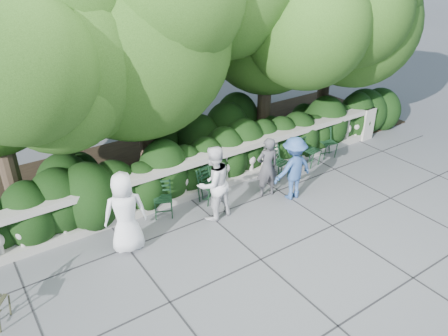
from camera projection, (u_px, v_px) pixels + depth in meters
ground at (250, 226)px, 9.49m from camera, size 90.00×90.00×0.00m
balustrade at (205, 174)px, 10.58m from camera, size 12.00×0.44×1.00m
shrub_hedge at (182, 172)px, 11.68m from camera, size 15.00×2.60×1.70m
tree_canopy at (196, 14)px, 10.31m from camera, size 15.04×6.52×6.78m
chair_a at (164, 219)px, 9.73m from camera, size 0.60×0.62×0.84m
chair_b at (217, 200)px, 10.43m from camera, size 0.56×0.59×0.84m
chair_c at (214, 204)px, 10.30m from camera, size 0.52×0.55×0.84m
chair_d at (283, 179)px, 11.33m from camera, size 0.53×0.56×0.84m
chair_e at (329, 159)px, 12.39m from camera, size 0.54×0.57×0.84m
chair_f at (314, 167)px, 11.95m from camera, size 0.51×0.55×0.84m
chair_weathered at (6, 323)px, 7.11m from camera, size 0.65×0.64×0.84m
person_businessman at (125, 213)px, 8.44m from camera, size 0.94×0.74×1.71m
person_woman_grey at (267, 167)px, 10.32m from camera, size 0.61×0.47×1.51m
person_casual_man at (214, 183)px, 9.43m from camera, size 0.91×0.75×1.72m
person_older_blue at (293, 168)px, 10.20m from camera, size 1.04×0.63×1.56m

